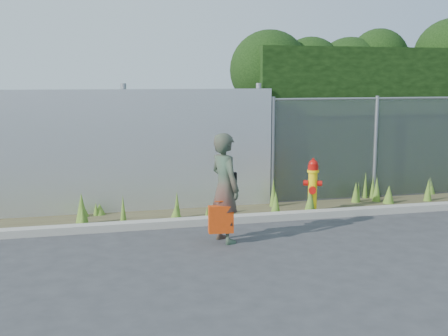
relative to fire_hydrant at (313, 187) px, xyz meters
name	(u,v)px	position (x,y,z in m)	size (l,w,h in m)	color
ground	(270,255)	(-1.52, -2.14, -0.48)	(80.00, 80.00, 0.00)	#333335
curb	(236,219)	(-1.52, -0.34, -0.42)	(16.00, 0.22, 0.12)	#9B978C
weed_strip	(237,205)	(-1.32, 0.32, -0.34)	(16.00, 1.35, 0.54)	#494129
corrugated_fence	(34,154)	(-4.77, 0.87, 0.62)	(8.50, 0.21, 2.30)	#B4B8BC
chainlink_fence	(422,146)	(2.73, 0.86, 0.55)	(6.50, 0.07, 2.05)	gray
hedge	(405,98)	(2.91, 1.86, 1.49)	(7.69, 1.93, 3.68)	black
fire_hydrant	(313,187)	(0.00, 0.00, 0.00)	(0.33, 0.30, 0.99)	yellow
woman	(225,188)	(-1.96, -1.35, 0.33)	(0.59, 0.39, 1.61)	#106A4A
red_tote_bag	(221,219)	(-2.06, -1.50, -0.10)	(0.36, 0.13, 0.47)	#B3340A
black_shoulder_bag	(229,178)	(-1.84, -1.16, 0.44)	(0.21, 0.09, 0.16)	black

